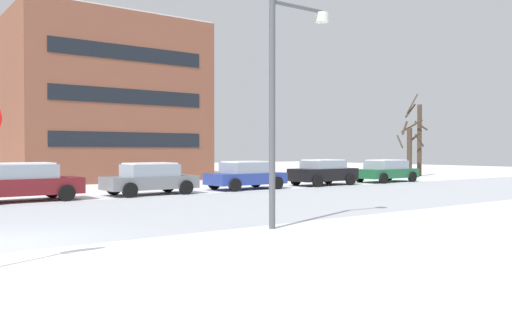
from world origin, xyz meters
name	(u,v)px	position (x,y,z in m)	size (l,w,h in m)	color
ground_plane	(11,244)	(0.00, 0.00, 0.00)	(120.00, 120.00, 0.00)	white
street_lamp	(283,87)	(6.17, -1.54, 3.60)	(1.96, 0.36, 5.88)	#4C4F54
parked_car_maroon	(22,182)	(2.36, 9.81, 0.76)	(4.36, 2.18, 1.50)	maroon
parked_car_gray	(150,179)	(7.69, 9.74, 0.73)	(4.15, 2.02, 1.43)	slate
parked_car_blue	(246,175)	(13.03, 9.89, 0.73)	(4.08, 2.12, 1.43)	#283D93
parked_car_black	(323,172)	(18.36, 9.83, 0.75)	(3.99, 2.07, 1.47)	black
parked_car_green	(386,171)	(23.70, 9.78, 0.72)	(4.34, 2.14, 1.40)	#1E6038
tree_far_mid	(419,137)	(31.67, 13.30, 3.00)	(1.63, 1.71, 6.42)	#423326
tree_far_left	(410,149)	(29.42, 12.41, 2.11)	(2.14, 2.06, 4.28)	#423326
building_far_right	(100,102)	(10.38, 23.54, 5.31)	(12.04, 10.34, 10.62)	brown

